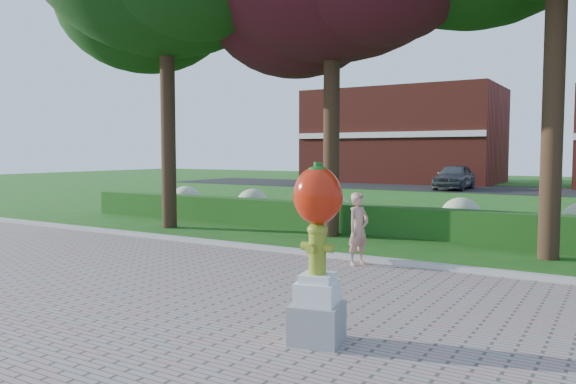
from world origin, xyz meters
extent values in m
plane|color=#195214|center=(0.00, 0.00, 0.00)|extent=(100.00, 100.00, 0.00)
cube|color=gray|center=(0.00, -4.00, 0.02)|extent=(40.00, 14.00, 0.04)
cube|color=#ADADA5|center=(0.00, 3.00, 0.07)|extent=(40.00, 0.18, 0.15)
cube|color=#214D16|center=(0.00, 7.00, 0.40)|extent=(24.00, 0.70, 0.80)
ellipsoid|color=beige|center=(-9.00, 8.00, 0.55)|extent=(1.10, 1.10, 0.99)
ellipsoid|color=beige|center=(-6.00, 8.00, 0.55)|extent=(1.10, 1.10, 0.99)
ellipsoid|color=beige|center=(-3.00, 8.00, 0.55)|extent=(1.10, 1.10, 0.99)
ellipsoid|color=beige|center=(1.00, 8.00, 0.55)|extent=(1.10, 1.10, 0.99)
cube|color=black|center=(0.00, 28.00, 0.01)|extent=(50.00, 8.00, 0.02)
cube|color=maroon|center=(-10.00, 34.00, 3.50)|extent=(14.00, 8.00, 7.00)
cylinder|color=black|center=(-7.00, 5.00, 3.36)|extent=(0.44, 0.44, 6.72)
ellipsoid|color=black|center=(-8.80, 5.96, 7.20)|extent=(5.76, 5.76, 4.61)
cylinder|color=black|center=(-2.00, 6.00, 3.08)|extent=(0.44, 0.44, 6.16)
ellipsoid|color=black|center=(-3.65, 6.88, 6.60)|extent=(5.28, 5.28, 4.22)
cylinder|color=black|center=(3.50, 5.50, 3.64)|extent=(0.44, 0.44, 7.28)
cube|color=gray|center=(1.82, -1.87, 0.27)|extent=(0.69, 0.69, 0.47)
cube|color=silver|center=(1.82, -1.87, 0.64)|extent=(0.56, 0.56, 0.26)
cube|color=silver|center=(1.82, -1.87, 0.82)|extent=(0.44, 0.44, 0.09)
cylinder|color=olive|center=(1.82, -1.87, 1.13)|extent=(0.21, 0.21, 0.52)
ellipsoid|color=olive|center=(1.82, -1.87, 1.39)|extent=(0.24, 0.24, 0.17)
cylinder|color=olive|center=(1.67, -1.87, 1.18)|extent=(0.11, 0.10, 0.10)
cylinder|color=olive|center=(1.97, -1.87, 1.18)|extent=(0.11, 0.10, 0.10)
cylinder|color=olive|center=(1.82, -2.01, 1.18)|extent=(0.11, 0.11, 0.11)
cylinder|color=olive|center=(1.82, -1.87, 1.46)|extent=(0.07, 0.07, 0.05)
ellipsoid|color=#B11D09|center=(1.82, -1.87, 1.79)|extent=(0.59, 0.53, 0.68)
ellipsoid|color=#B11D09|center=(1.65, -1.87, 1.77)|extent=(0.29, 0.29, 0.43)
ellipsoid|color=#B11D09|center=(1.99, -1.87, 1.77)|extent=(0.29, 0.29, 0.43)
cylinder|color=#135717|center=(1.82, -1.87, 2.13)|extent=(0.09, 0.09, 0.11)
ellipsoid|color=#135717|center=(1.82, -1.87, 2.10)|extent=(0.22, 0.22, 0.07)
imported|color=tan|center=(0.34, 2.60, 0.77)|extent=(0.49, 0.61, 1.46)
imported|color=#414449|center=(-4.14, 26.71, 0.79)|extent=(1.93, 4.58, 1.55)
camera|label=1|loc=(4.92, -7.63, 2.30)|focal=35.00mm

